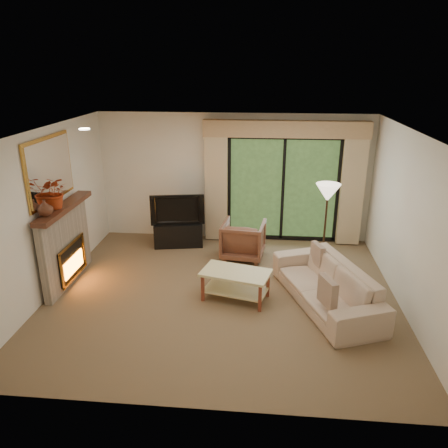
# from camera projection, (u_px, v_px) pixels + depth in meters

# --- Properties ---
(floor) EXTENTS (5.50, 5.50, 0.00)m
(floor) POSITION_uv_depth(u_px,v_px,m) (222.00, 294.00, 7.04)
(floor) COLOR brown
(floor) RESTS_ON ground
(ceiling) EXTENTS (5.50, 5.50, 0.00)m
(ceiling) POSITION_uv_depth(u_px,v_px,m) (222.00, 132.00, 6.14)
(ceiling) COLOR white
(ceiling) RESTS_ON ground
(wall_back) EXTENTS (5.00, 0.00, 5.00)m
(wall_back) POSITION_uv_depth(u_px,v_px,m) (234.00, 178.00, 8.92)
(wall_back) COLOR white
(wall_back) RESTS_ON ground
(wall_front) EXTENTS (5.00, 0.00, 5.00)m
(wall_front) POSITION_uv_depth(u_px,v_px,m) (197.00, 304.00, 4.25)
(wall_front) COLOR white
(wall_front) RESTS_ON ground
(wall_left) EXTENTS (0.00, 5.00, 5.00)m
(wall_left) POSITION_uv_depth(u_px,v_px,m) (48.00, 213.00, 6.83)
(wall_left) COLOR white
(wall_left) RESTS_ON ground
(wall_right) EXTENTS (0.00, 5.00, 5.00)m
(wall_right) POSITION_uv_depth(u_px,v_px,m) (410.00, 224.00, 6.35)
(wall_right) COLOR white
(wall_right) RESTS_ON ground
(fireplace) EXTENTS (0.24, 1.70, 1.37)m
(fireplace) POSITION_uv_depth(u_px,v_px,m) (66.00, 244.00, 7.22)
(fireplace) COLOR gray
(fireplace) RESTS_ON floor
(mirror) EXTENTS (0.07, 1.45, 1.02)m
(mirror) POSITION_uv_depth(u_px,v_px,m) (50.00, 169.00, 6.79)
(mirror) COLOR #BB8836
(mirror) RESTS_ON wall_left
(sliding_door) EXTENTS (2.26, 0.10, 2.16)m
(sliding_door) POSITION_uv_depth(u_px,v_px,m) (283.00, 189.00, 8.86)
(sliding_door) COLOR black
(sliding_door) RESTS_ON floor
(curtain_left) EXTENTS (0.45, 0.18, 2.35)m
(curtain_left) POSITION_uv_depth(u_px,v_px,m) (216.00, 184.00, 8.84)
(curtain_left) COLOR #CBB087
(curtain_left) RESTS_ON floor
(curtain_right) EXTENTS (0.45, 0.18, 2.35)m
(curtain_right) POSITION_uv_depth(u_px,v_px,m) (352.00, 187.00, 8.60)
(curtain_right) COLOR #CBB087
(curtain_right) RESTS_ON floor
(cornice) EXTENTS (3.20, 0.24, 0.32)m
(cornice) POSITION_uv_depth(u_px,v_px,m) (286.00, 129.00, 8.35)
(cornice) COLOR tan
(cornice) RESTS_ON wall_back
(media_console) EXTENTS (1.03, 0.60, 0.48)m
(media_console) POSITION_uv_depth(u_px,v_px,m) (178.00, 234.00, 8.87)
(media_console) COLOR black
(media_console) RESTS_ON floor
(tv) EXTENTS (1.07, 0.33, 0.61)m
(tv) POSITION_uv_depth(u_px,v_px,m) (177.00, 208.00, 8.68)
(tv) COLOR black
(tv) RESTS_ON media_console
(armchair) EXTENTS (0.86, 0.88, 0.72)m
(armchair) POSITION_uv_depth(u_px,v_px,m) (243.00, 240.00, 8.26)
(armchair) COLOR brown
(armchair) RESTS_ON floor
(sofa) EXTENTS (1.60, 2.39, 0.65)m
(sofa) POSITION_uv_depth(u_px,v_px,m) (326.00, 285.00, 6.66)
(sofa) COLOR tan
(sofa) RESTS_ON floor
(pillow_near) EXTENTS (0.24, 0.41, 0.40)m
(pillow_near) POSITION_uv_depth(u_px,v_px,m) (328.00, 292.00, 5.99)
(pillow_near) COLOR #50342B
(pillow_near) RESTS_ON sofa
(pillow_far) EXTENTS (0.21, 0.36, 0.35)m
(pillow_far) POSITION_uv_depth(u_px,v_px,m) (318.00, 254.00, 7.19)
(pillow_far) COLOR #50342B
(pillow_far) RESTS_ON sofa
(coffee_table) EXTENTS (1.16, 0.82, 0.47)m
(coffee_table) POSITION_uv_depth(u_px,v_px,m) (236.00, 285.00, 6.84)
(coffee_table) COLOR #F5DD9B
(coffee_table) RESTS_ON floor
(floor_lamp) EXTENTS (0.43, 0.43, 1.58)m
(floor_lamp) POSITION_uv_depth(u_px,v_px,m) (325.00, 227.00, 7.67)
(floor_lamp) COLOR beige
(floor_lamp) RESTS_ON floor
(vase) EXTENTS (0.24, 0.24, 0.25)m
(vase) POSITION_uv_depth(u_px,v_px,m) (45.00, 208.00, 6.46)
(vase) COLOR #4C2819
(vase) RESTS_ON fireplace
(branches) EXTENTS (0.51, 0.46, 0.52)m
(branches) POSITION_uv_depth(u_px,v_px,m) (54.00, 192.00, 6.74)
(branches) COLOR #A03113
(branches) RESTS_ON fireplace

